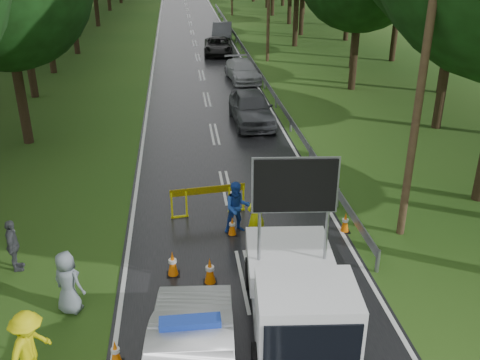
{
  "coord_description": "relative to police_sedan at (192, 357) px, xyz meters",
  "views": [
    {
      "loc": [
        -1.6,
        -12.11,
        8.62
      ],
      "look_at": [
        0.27,
        3.81,
        1.3
      ],
      "focal_mm": 40.0,
      "sensor_mm": 36.0,
      "label": 1
    }
  ],
  "objects": [
    {
      "name": "ground",
      "position": [
        1.6,
        3.66,
        -0.82
      ],
      "size": [
        160.0,
        160.0,
        0.0
      ],
      "primitive_type": "plane",
      "color": "#234D16",
      "rests_on": "ground"
    },
    {
      "name": "police_sedan",
      "position": [
        0.0,
        0.0,
        0.0
      ],
      "size": [
        2.06,
        5.04,
        1.79
      ],
      "rotation": [
        0.0,
        0.0,
        3.07
      ],
      "color": "silver",
      "rests_on": "ground"
    },
    {
      "name": "cone_left_mid",
      "position": [
        -0.4,
        4.16,
        -0.44
      ],
      "size": [
        0.36,
        0.36,
        0.77
      ],
      "color": "black",
      "rests_on": "ground"
    },
    {
      "name": "civilian",
      "position": [
        1.65,
        6.38,
        0.04
      ],
      "size": [
        0.89,
        0.72,
        1.71
      ],
      "primitive_type": "imported",
      "rotation": [
        0.0,
        0.0,
        0.09
      ],
      "color": "#1B44B1",
      "rests_on": "ground"
    },
    {
      "name": "barrier",
      "position": [
        0.8,
        7.61,
        -0.02
      ],
      "size": [
        2.53,
        0.35,
        1.05
      ],
      "rotation": [
        0.0,
        0.0,
        0.12
      ],
      "color": "yellow",
      "rests_on": "ground"
    },
    {
      "name": "bystander_left",
      "position": [
        -3.27,
        0.47,
        0.1
      ],
      "size": [
        1.06,
        1.35,
        1.84
      ],
      "primitive_type": "imported",
      "rotation": [
        0.0,
        0.0,
        1.21
      ],
      "color": "yellow",
      "rests_on": "ground"
    },
    {
      "name": "officer",
      "position": [
        2.14,
        5.66,
        0.12
      ],
      "size": [
        0.82,
        0.76,
        1.87
      ],
      "primitive_type": "imported",
      "rotation": [
        0.0,
        0.0,
        3.76
      ],
      "color": "#DAE60C",
      "rests_on": "ground"
    },
    {
      "name": "queue_car_third",
      "position": [
        3.3,
        34.62,
        -0.15
      ],
      "size": [
        2.52,
        4.91,
        1.32
      ],
      "primitive_type": "imported",
      "rotation": [
        0.0,
        0.0,
        -0.07
      ],
      "color": "black",
      "rests_on": "ground"
    },
    {
      "name": "road",
      "position": [
        1.6,
        33.66,
        -0.81
      ],
      "size": [
        7.0,
        140.0,
        0.02
      ],
      "primitive_type": "cube",
      "color": "black",
      "rests_on": "ground"
    },
    {
      "name": "bystander_mid",
      "position": [
        -4.79,
        4.96,
        -0.04
      ],
      "size": [
        0.5,
        0.96,
        1.56
      ],
      "primitive_type": "imported",
      "rotation": [
        0.0,
        0.0,
        1.71
      ],
      "color": "#44474C",
      "rests_on": "ground"
    },
    {
      "name": "cone_center",
      "position": [
        0.6,
        3.66,
        -0.43
      ],
      "size": [
        0.38,
        0.38,
        0.8
      ],
      "color": "black",
      "rests_on": "ground"
    },
    {
      "name": "work_truck",
      "position": [
        2.5,
        1.4,
        0.26
      ],
      "size": [
        2.6,
        5.14,
        3.97
      ],
      "rotation": [
        0.0,
        0.0,
        -0.09
      ],
      "color": "gray",
      "rests_on": "ground"
    },
    {
      "name": "queue_car_fourth",
      "position": [
        4.15,
        40.62,
        -0.02
      ],
      "size": [
        2.24,
        5.01,
        1.6
      ],
      "primitive_type": "imported",
      "rotation": [
        0.0,
        0.0,
        -0.12
      ],
      "color": "#43444B",
      "rests_on": "ground"
    },
    {
      "name": "guardrail",
      "position": [
        5.3,
        33.33,
        -0.27
      ],
      "size": [
        0.12,
        60.06,
        0.7
      ],
      "color": "gray",
      "rests_on": "ground"
    },
    {
      "name": "utility_pole_near",
      "position": [
        6.8,
        5.66,
        4.25
      ],
      "size": [
        1.4,
        0.24,
        10.0
      ],
      "color": "#412D1E",
      "rests_on": "ground"
    },
    {
      "name": "bystander_right",
      "position": [
        -2.95,
        2.9,
        0.03
      ],
      "size": [
        0.99,
        0.88,
        1.7
      ],
      "primitive_type": "imported",
      "rotation": [
        0.0,
        0.0,
        2.62
      ],
      "color": "slate",
      "rests_on": "ground"
    },
    {
      "name": "queue_car_second",
      "position": [
        4.2,
        25.99,
        -0.17
      ],
      "size": [
        2.24,
        4.64,
        1.3
      ],
      "primitive_type": "imported",
      "rotation": [
        0.0,
        0.0,
        0.09
      ],
      "color": "#9FA0A7",
      "rests_on": "ground"
    },
    {
      "name": "cone_near_left",
      "position": [
        -1.65,
        0.86,
        -0.49
      ],
      "size": [
        0.32,
        0.32,
        0.67
      ],
      "color": "black",
      "rests_on": "ground"
    },
    {
      "name": "cone_far",
      "position": [
        1.47,
        6.16,
        -0.5
      ],
      "size": [
        0.31,
        0.31,
        0.65
      ],
      "color": "black",
      "rests_on": "ground"
    },
    {
      "name": "cone_right",
      "position": [
        5.06,
        5.95,
        -0.49
      ],
      "size": [
        0.32,
        0.32,
        0.68
      ],
      "color": "black",
      "rests_on": "ground"
    },
    {
      "name": "queue_car_first",
      "position": [
        3.57,
        17.13,
        0.0
      ],
      "size": [
        2.07,
        4.86,
        1.64
      ],
      "primitive_type": "imported",
      "rotation": [
        0.0,
        0.0,
        0.03
      ],
      "color": "#3C3F44",
      "rests_on": "ground"
    }
  ]
}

